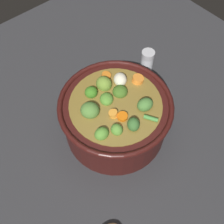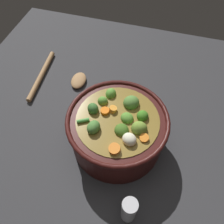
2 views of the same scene
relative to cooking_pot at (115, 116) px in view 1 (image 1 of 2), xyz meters
The scene contains 3 objects.
ground_plane 0.06m from the cooking_pot, 161.72° to the right, with size 1.10×1.10×0.00m, color #2D2D30.
cooking_pot is the anchor object (origin of this frame).
salt_shaker 0.20m from the cooking_pot, 67.02° to the right, with size 0.03×0.03×0.09m.
Camera 1 is at (-0.26, 0.23, 0.62)m, focal length 44.45 mm.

